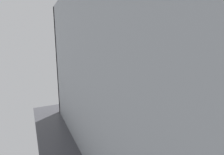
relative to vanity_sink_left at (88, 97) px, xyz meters
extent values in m
cube|color=#3D3D42|center=(1.71, -1.87, -0.43)|extent=(6.01, 5.58, 0.10)
cube|color=#999EA3|center=(1.71, 0.26, 0.92)|extent=(4.81, 0.12, 2.59)
cube|color=#4C301E|center=(0.00, 0.20, 0.93)|extent=(0.64, 0.02, 0.74)
cube|color=silver|center=(0.00, 0.19, 0.93)|extent=(0.60, 0.01, 0.70)
cube|color=brown|center=(0.68, 0.12, 0.76)|extent=(0.36, 0.14, 0.02)
cylinder|color=white|center=(0.55, 0.11, 0.81)|extent=(0.04, 0.04, 0.09)
cylinder|color=slate|center=(0.64, 0.12, 0.83)|extent=(0.08, 0.08, 0.11)
cone|color=white|center=(0.73, 0.12, 0.81)|extent=(0.05, 0.05, 0.07)
cylinder|color=white|center=(0.80, 0.13, 0.82)|extent=(0.05, 0.05, 0.10)
cube|color=#999EA3|center=(-0.64, -1.87, 0.92)|extent=(0.12, 4.38, 2.59)
cube|color=slate|center=(0.00, -0.59, -0.37)|extent=(0.68, 0.44, 0.01)
cube|color=brown|center=(0.00, 0.00, -0.12)|extent=(0.57, 0.45, 0.53)
cube|color=#342214|center=(0.00, -0.23, -0.05)|extent=(0.32, 0.01, 0.02)
cube|color=white|center=(0.00, 0.00, 0.24)|extent=(0.71, 0.49, 0.18)
cube|color=silver|center=(0.00, -0.03, 0.31)|extent=(0.44, 0.27, 0.03)
cylinder|color=silver|center=(0.00, 0.19, 0.38)|extent=(0.03, 0.03, 0.11)
cylinder|color=silver|center=(0.00, 0.14, 0.43)|extent=(0.02, 0.11, 0.02)
cube|color=brown|center=(0.97, 0.19, 0.12)|extent=(0.48, 0.10, 1.00)
cube|color=silver|center=(0.97, 0.13, 0.44)|extent=(0.15, 0.01, 0.09)
cube|color=white|center=(0.97, -0.08, -0.21)|extent=(0.22, 0.30, 0.34)
ellipsoid|color=white|center=(0.97, -0.16, -0.06)|extent=(0.37, 0.46, 0.24)
torus|color=white|center=(0.97, -0.16, 0.04)|extent=(0.35, 0.35, 0.04)
cube|color=white|center=(0.97, 0.06, 0.20)|extent=(0.35, 0.03, 0.33)
cylinder|color=silver|center=(-0.28, 0.16, 0.37)|extent=(0.07, 0.07, 0.09)
cylinder|color=#2D84DB|center=(-0.27, 0.17, 0.43)|extent=(0.02, 0.03, 0.17)
cube|color=white|center=(-0.26, 0.15, 0.52)|extent=(0.01, 0.02, 0.03)
cylinder|color=yellow|center=(-0.29, 0.17, 0.42)|extent=(0.03, 0.03, 0.15)
cube|color=white|center=(-0.28, 0.16, 0.50)|extent=(0.02, 0.02, 0.03)
cylinder|color=yellow|center=(-0.29, 0.15, 0.43)|extent=(0.04, 0.03, 0.17)
cube|color=white|center=(-0.30, 0.14, 0.51)|extent=(0.02, 0.02, 0.03)
cylinder|color=gray|center=(0.29, 0.17, 0.40)|extent=(0.06, 0.06, 0.16)
cylinder|color=silver|center=(0.29, 0.17, 0.50)|extent=(0.02, 0.02, 0.04)
cube|color=gray|center=(-0.04, -0.14, 0.35)|extent=(0.22, 0.16, 0.04)
cube|color=white|center=(3.53, -0.48, -0.35)|extent=(0.85, 0.89, 0.05)
cube|color=silver|center=(3.10, -0.48, 0.62)|extent=(0.02, 0.89, 1.90)
camera|label=1|loc=(-1.34, -3.92, 1.29)|focal=26.27mm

